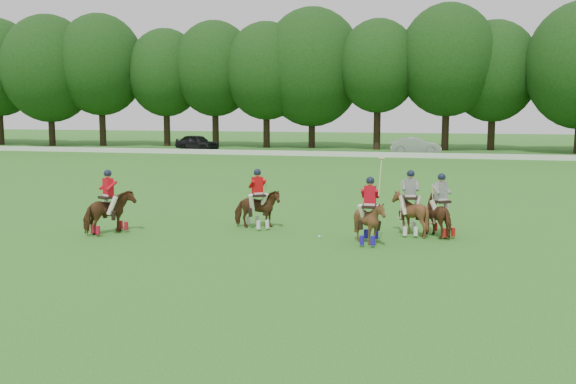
% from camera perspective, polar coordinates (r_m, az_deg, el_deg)
% --- Properties ---
extents(ground, '(180.00, 180.00, 0.00)m').
position_cam_1_polar(ground, '(18.33, -6.13, -5.95)').
color(ground, '#2A6F1F').
rests_on(ground, ground).
extents(tree_line, '(117.98, 14.32, 14.75)m').
position_cam_1_polar(tree_line, '(65.22, 8.29, 11.00)').
color(tree_line, black).
rests_on(tree_line, ground).
extents(boundary_rail, '(120.00, 0.10, 0.44)m').
position_cam_1_polar(boundary_rail, '(55.28, 6.96, 3.34)').
color(boundary_rail, white).
rests_on(boundary_rail, ground).
extents(car_left, '(4.92, 3.29, 1.56)m').
position_cam_1_polar(car_left, '(63.72, -8.09, 4.38)').
color(car_left, black).
rests_on(car_left, ground).
extents(car_mid, '(4.67, 2.01, 1.50)m').
position_cam_1_polar(car_mid, '(59.45, 11.27, 4.05)').
color(car_mid, '#A6A6AB').
rests_on(car_mid, ground).
extents(polo_red_a, '(1.56, 1.88, 2.18)m').
position_cam_1_polar(polo_red_a, '(22.46, -15.62, -1.66)').
color(polo_red_a, '#513015').
rests_on(polo_red_a, ground).
extents(polo_red_b, '(1.79, 1.75, 2.11)m').
position_cam_1_polar(polo_red_b, '(22.65, -2.72, -1.42)').
color(polo_red_b, '#513015').
rests_on(polo_red_b, ground).
extents(polo_red_c, '(1.14, 1.27, 2.66)m').
position_cam_1_polar(polo_red_c, '(20.18, 7.26, -2.55)').
color(polo_red_c, '#513015').
rests_on(polo_red_c, ground).
extents(polo_stripe_a, '(1.52, 1.74, 2.10)m').
position_cam_1_polar(polo_stripe_a, '(21.82, 13.40, -1.94)').
color(polo_stripe_a, '#513015').
rests_on(polo_stripe_a, ground).
extents(polo_stripe_b, '(1.31, 1.44, 2.18)m').
position_cam_1_polar(polo_stripe_b, '(21.88, 10.77, -1.76)').
color(polo_stripe_b, '#513015').
rests_on(polo_stripe_b, ground).
extents(polo_ball, '(0.09, 0.09, 0.09)m').
position_cam_1_polar(polo_ball, '(21.11, 2.81, -3.98)').
color(polo_ball, white).
rests_on(polo_ball, ground).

